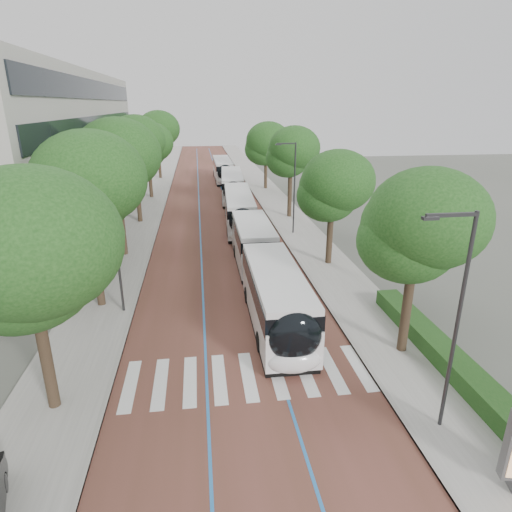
{
  "coord_description": "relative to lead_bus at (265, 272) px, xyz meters",
  "views": [
    {
      "loc": [
        -1.57,
        -14.67,
        11.18
      ],
      "look_at": [
        1.73,
        9.76,
        2.4
      ],
      "focal_mm": 30.0,
      "sensor_mm": 36.0,
      "label": 1
    }
  ],
  "objects": [
    {
      "name": "sidewalk_right",
      "position": [
        5.33,
        30.95,
        -1.57
      ],
      "size": [
        4.0,
        140.0,
        0.12
      ],
      "primitive_type": "cube",
      "color": "gray",
      "rests_on": "ground"
    },
    {
      "name": "streetlight_near",
      "position": [
        4.45,
        -12.05,
        3.19
      ],
      "size": [
        1.82,
        0.2,
        8.0
      ],
      "color": "#303032",
      "rests_on": "sidewalk_right"
    },
    {
      "name": "trees_right",
      "position": [
        5.53,
        15.9,
        4.32
      ],
      "size": [
        6.03,
        47.59,
        8.65
      ],
      "color": "black",
      "rests_on": "ground"
    },
    {
      "name": "bus_queued_1",
      "position": [
        0.36,
        28.76,
        -0.0
      ],
      "size": [
        3.21,
        12.52,
        3.2
      ],
      "rotation": [
        0.0,
        0.0,
        -0.06
      ],
      "color": "silver",
      "rests_on": "ground"
    },
    {
      "name": "hedge",
      "position": [
        6.93,
        -9.05,
        -1.11
      ],
      "size": [
        1.2,
        14.0,
        0.8
      ],
      "primitive_type": "cube",
      "color": "#184116",
      "rests_on": "sidewalk_right"
    },
    {
      "name": "lead_bus",
      "position": [
        0.0,
        0.0,
        0.0
      ],
      "size": [
        2.61,
        18.41,
        3.2
      ],
      "rotation": [
        0.0,
        0.0,
        -0.0
      ],
      "color": "black",
      "rests_on": "ground"
    },
    {
      "name": "road",
      "position": [
        -2.17,
        30.95,
        -1.62
      ],
      "size": [
        11.0,
        140.0,
        0.02
      ],
      "primitive_type": "cube",
      "color": "brown",
      "rests_on": "ground"
    },
    {
      "name": "sidewalk_left",
      "position": [
        -9.67,
        30.95,
        -1.57
      ],
      "size": [
        4.0,
        140.0,
        0.12
      ],
      "primitive_type": "cube",
      "color": "gray",
      "rests_on": "ground"
    },
    {
      "name": "zebra_crossing",
      "position": [
        -1.97,
        -8.05,
        -1.6
      ],
      "size": [
        10.55,
        3.6,
        0.01
      ],
      "color": "silver",
      "rests_on": "ground"
    },
    {
      "name": "kerb_right",
      "position": [
        3.43,
        30.95,
        -1.57
      ],
      "size": [
        0.2,
        140.0,
        0.14
      ],
      "primitive_type": "cube",
      "color": "gray",
      "rests_on": "ground"
    },
    {
      "name": "lane_line_right",
      "position": [
        -0.57,
        30.95,
        -1.6
      ],
      "size": [
        0.12,
        126.0,
        0.01
      ],
      "primitive_type": "cube",
      "color": "#246CB7",
      "rests_on": "road"
    },
    {
      "name": "lamp_post_left",
      "position": [
        -8.27,
        -1.05,
        2.49
      ],
      "size": [
        0.14,
        0.14,
        8.0
      ],
      "primitive_type": "cylinder",
      "color": "#303032",
      "rests_on": "sidewalk_left"
    },
    {
      "name": "ground",
      "position": [
        -2.17,
        -9.05,
        -1.63
      ],
      "size": [
        160.0,
        160.0,
        0.0
      ],
      "primitive_type": "plane",
      "color": "#51544C",
      "rests_on": "ground"
    },
    {
      "name": "lane_line_left",
      "position": [
        -3.77,
        30.95,
        -1.6
      ],
      "size": [
        0.12,
        126.0,
        0.01
      ],
      "primitive_type": "cube",
      "color": "#246CB7",
      "rests_on": "road"
    },
    {
      "name": "bus_queued_2",
      "position": [
        0.08,
        42.66,
        -0.0
      ],
      "size": [
        2.6,
        12.41,
        3.2
      ],
      "rotation": [
        0.0,
        0.0,
        0.0
      ],
      "color": "silver",
      "rests_on": "ground"
    },
    {
      "name": "kerb_left",
      "position": [
        -7.77,
        30.95,
        -1.57
      ],
      "size": [
        0.2,
        140.0,
        0.14
      ],
      "primitive_type": "cube",
      "color": "gray",
      "rests_on": "ground"
    },
    {
      "name": "streetlight_far",
      "position": [
        4.45,
        12.95,
        3.19
      ],
      "size": [
        1.82,
        0.2,
        8.0
      ],
      "color": "#303032",
      "rests_on": "sidewalk_right"
    },
    {
      "name": "trees_left",
      "position": [
        -9.67,
        16.4,
        5.17
      ],
      "size": [
        6.41,
        61.25,
        9.78
      ],
      "color": "black",
      "rests_on": "ground"
    },
    {
      "name": "bus_queued_0",
      "position": [
        -0.01,
        15.86,
        -0.0
      ],
      "size": [
        3.07,
        12.5,
        3.2
      ],
      "rotation": [
        0.0,
        0.0,
        -0.04
      ],
      "color": "silver",
      "rests_on": "ground"
    }
  ]
}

